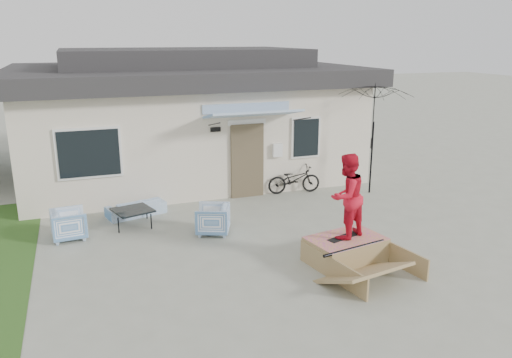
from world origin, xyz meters
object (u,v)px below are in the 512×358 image
object	(u,v)px
coffee_table	(133,217)
skateboard	(344,236)
loveseat	(136,205)
patio_umbrella	(373,134)
armchair_right	(213,218)
skater	(347,195)
skate_ramp	(345,250)
bicycle	(294,176)
armchair_left	(69,223)

from	to	relation	value
coffee_table	skateboard	xyz separation A→B (m)	(3.82, -3.46, 0.31)
loveseat	skateboard	size ratio (longest dim) A/B	1.82
coffee_table	patio_umbrella	world-z (taller)	patio_umbrella
armchair_right	skateboard	bearing A→B (deg)	64.46
patio_umbrella	armchair_right	bearing A→B (deg)	-163.64
loveseat	coffee_table	size ratio (longest dim) A/B	1.74
armchair_right	skater	xyz separation A→B (m)	(2.14, -2.33, 1.03)
armchair_right	skateboard	world-z (taller)	armchair_right
skate_ramp	skateboard	xyz separation A→B (m)	(-0.01, 0.05, 0.27)
armchair_right	bicycle	world-z (taller)	bicycle
armchair_right	skate_ramp	xyz separation A→B (m)	(2.15, -2.38, -0.13)
patio_umbrella	skater	world-z (taller)	skater
coffee_table	skateboard	distance (m)	5.17
loveseat	bicycle	xyz separation A→B (m)	(4.59, 0.40, 0.21)
armchair_right	skater	bearing A→B (deg)	64.46
patio_umbrella	skateboard	size ratio (longest dim) A/B	3.06
skate_ramp	skateboard	distance (m)	0.28
patio_umbrella	skateboard	xyz separation A→B (m)	(-3.03, -3.85, -1.23)
armchair_right	skateboard	distance (m)	3.17
skateboard	armchair_left	bearing A→B (deg)	131.19
armchair_left	patio_umbrella	xyz separation A→B (m)	(8.30, 0.72, 1.37)
bicycle	skateboard	world-z (taller)	bicycle
skater	skateboard	bearing A→B (deg)	180.00
armchair_right	coffee_table	world-z (taller)	armchair_right
loveseat	skater	xyz separation A→B (m)	(3.67, -4.18, 1.12)
loveseat	patio_umbrella	xyz separation A→B (m)	(6.69, -0.33, 1.46)
coffee_table	bicycle	xyz separation A→B (m)	(4.75, 1.12, 0.29)
coffee_table	loveseat	bearing A→B (deg)	77.68
patio_umbrella	loveseat	bearing A→B (deg)	177.14
skateboard	armchair_right	bearing A→B (deg)	114.37
bicycle	skate_ramp	distance (m)	4.73
armchair_right	skateboard	xyz separation A→B (m)	(2.14, -2.33, 0.15)
armchair_right	skateboard	size ratio (longest dim) A/B	0.93
loveseat	bicycle	world-z (taller)	bicycle
armchair_left	armchair_right	distance (m)	3.23
skate_ramp	armchair_left	bearing A→B (deg)	138.61
armchair_left	skater	distance (m)	6.22
loveseat	skateboard	xyz separation A→B (m)	(3.67, -4.18, 0.23)
loveseat	skater	world-z (taller)	skater
skateboard	coffee_table	bearing A→B (deg)	119.70
armchair_right	bicycle	size ratio (longest dim) A/B	0.48
bicycle	skater	bearing A→B (deg)	175.36
bicycle	skater	xyz separation A→B (m)	(-0.93, -4.58, 0.91)
loveseat	skate_ramp	xyz separation A→B (m)	(3.67, -4.23, -0.04)
armchair_left	loveseat	bearing A→B (deg)	-61.96
skate_ramp	skater	xyz separation A→B (m)	(-0.01, 0.05, 1.16)
bicycle	skater	size ratio (longest dim) A/B	0.91
coffee_table	skater	size ratio (longest dim) A/B	0.49
armchair_left	skate_ramp	bearing A→B (deg)	-126.33
armchair_left	coffee_table	distance (m)	1.50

